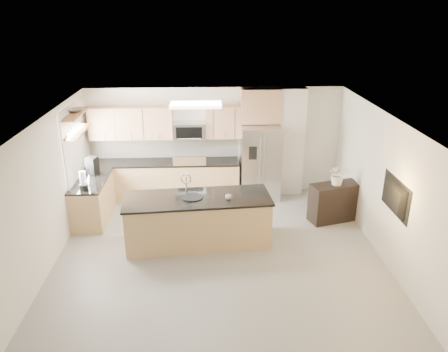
{
  "coord_description": "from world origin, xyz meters",
  "views": [
    {
      "loc": [
        -0.21,
        -6.82,
        4.41
      ],
      "look_at": [
        0.14,
        1.3,
        1.18
      ],
      "focal_mm": 35.0,
      "sensor_mm": 36.0,
      "label": 1
    }
  ],
  "objects_px": {
    "cup": "(228,197)",
    "television": "(391,197)",
    "island": "(198,220)",
    "kettle": "(90,179)",
    "platter": "(192,197)",
    "flower_vase": "(339,169)",
    "credenza": "(334,202)",
    "blender": "(83,182)",
    "range": "(191,179)",
    "microwave": "(189,131)",
    "bowl": "(76,110)",
    "refrigerator": "(260,162)",
    "coffee_maker": "(92,166)"
  },
  "relations": [
    {
      "from": "platter",
      "to": "island",
      "type": "bearing_deg",
      "value": 3.09
    },
    {
      "from": "island",
      "to": "coffee_maker",
      "type": "bearing_deg",
      "value": 143.29
    },
    {
      "from": "range",
      "to": "island",
      "type": "xyz_separation_m",
      "value": [
        0.2,
        -2.17,
        0.01
      ]
    },
    {
      "from": "microwave",
      "to": "flower_vase",
      "type": "relative_size",
      "value": 1.09
    },
    {
      "from": "credenza",
      "to": "island",
      "type": "bearing_deg",
      "value": 179.8
    },
    {
      "from": "island",
      "to": "bowl",
      "type": "bearing_deg",
      "value": 147.71
    },
    {
      "from": "refrigerator",
      "to": "bowl",
      "type": "distance_m",
      "value": 4.27
    },
    {
      "from": "platter",
      "to": "flower_vase",
      "type": "xyz_separation_m",
      "value": [
        3.04,
        0.82,
        0.21
      ]
    },
    {
      "from": "range",
      "to": "television",
      "type": "xyz_separation_m",
      "value": [
        3.51,
        -3.12,
        0.88
      ]
    },
    {
      "from": "range",
      "to": "microwave",
      "type": "relative_size",
      "value": 1.5
    },
    {
      "from": "coffee_maker",
      "to": "flower_vase",
      "type": "xyz_separation_m",
      "value": [
        5.24,
        -0.62,
        0.08
      ]
    },
    {
      "from": "bowl",
      "to": "microwave",
      "type": "bearing_deg",
      "value": 24.29
    },
    {
      "from": "blender",
      "to": "bowl",
      "type": "distance_m",
      "value": 1.48
    },
    {
      "from": "kettle",
      "to": "television",
      "type": "height_order",
      "value": "television"
    },
    {
      "from": "blender",
      "to": "platter",
      "type": "bearing_deg",
      "value": -14.96
    },
    {
      "from": "microwave",
      "to": "coffee_maker",
      "type": "distance_m",
      "value": 2.33
    },
    {
      "from": "microwave",
      "to": "platter",
      "type": "bearing_deg",
      "value": -87.3
    },
    {
      "from": "coffee_maker",
      "to": "flower_vase",
      "type": "bearing_deg",
      "value": -6.79
    },
    {
      "from": "kettle",
      "to": "flower_vase",
      "type": "height_order",
      "value": "flower_vase"
    },
    {
      "from": "bowl",
      "to": "television",
      "type": "relative_size",
      "value": 0.35
    },
    {
      "from": "island",
      "to": "kettle",
      "type": "relative_size",
      "value": 11.65
    },
    {
      "from": "coffee_maker",
      "to": "flower_vase",
      "type": "distance_m",
      "value": 5.28
    },
    {
      "from": "cup",
      "to": "bowl",
      "type": "distance_m",
      "value": 3.61
    },
    {
      "from": "credenza",
      "to": "blender",
      "type": "xyz_separation_m",
      "value": [
        -5.2,
        -0.25,
        0.67
      ]
    },
    {
      "from": "island",
      "to": "platter",
      "type": "bearing_deg",
      "value": 178.37
    },
    {
      "from": "kettle",
      "to": "television",
      "type": "relative_size",
      "value": 0.23
    },
    {
      "from": "refrigerator",
      "to": "bowl",
      "type": "xyz_separation_m",
      "value": [
        -3.91,
        -0.85,
        1.49
      ]
    },
    {
      "from": "credenza",
      "to": "kettle",
      "type": "bearing_deg",
      "value": 163.43
    },
    {
      "from": "flower_vase",
      "to": "television",
      "type": "relative_size",
      "value": 0.65
    },
    {
      "from": "microwave",
      "to": "television",
      "type": "height_order",
      "value": "microwave"
    },
    {
      "from": "range",
      "to": "platter",
      "type": "bearing_deg",
      "value": -87.15
    },
    {
      "from": "coffee_maker",
      "to": "television",
      "type": "relative_size",
      "value": 0.36
    },
    {
      "from": "platter",
      "to": "bowl",
      "type": "distance_m",
      "value": 3.03
    },
    {
      "from": "platter",
      "to": "flower_vase",
      "type": "height_order",
      "value": "flower_vase"
    },
    {
      "from": "bowl",
      "to": "cup",
      "type": "bearing_deg",
      "value": -24.51
    },
    {
      "from": "microwave",
      "to": "platter",
      "type": "distance_m",
      "value": 2.4
    },
    {
      "from": "island",
      "to": "bowl",
      "type": "distance_m",
      "value": 3.36
    },
    {
      "from": "coffee_maker",
      "to": "microwave",
      "type": "bearing_deg",
      "value": 22.35
    },
    {
      "from": "cup",
      "to": "platter",
      "type": "xyz_separation_m",
      "value": [
        -0.68,
        0.1,
        -0.03
      ]
    },
    {
      "from": "cup",
      "to": "blender",
      "type": "relative_size",
      "value": 0.29
    },
    {
      "from": "credenza",
      "to": "flower_vase",
      "type": "height_order",
      "value": "flower_vase"
    },
    {
      "from": "flower_vase",
      "to": "island",
      "type": "bearing_deg",
      "value": -164.58
    },
    {
      "from": "flower_vase",
      "to": "blender",
      "type": "bearing_deg",
      "value": -177.44
    },
    {
      "from": "cup",
      "to": "kettle",
      "type": "distance_m",
      "value": 2.98
    },
    {
      "from": "island",
      "to": "flower_vase",
      "type": "xyz_separation_m",
      "value": [
        2.94,
        0.81,
        0.7
      ]
    },
    {
      "from": "refrigerator",
      "to": "microwave",
      "type": "bearing_deg",
      "value": 174.14
    },
    {
      "from": "cup",
      "to": "television",
      "type": "distance_m",
      "value": 2.87
    },
    {
      "from": "bowl",
      "to": "flower_vase",
      "type": "bearing_deg",
      "value": -4.97
    },
    {
      "from": "platter",
      "to": "blender",
      "type": "distance_m",
      "value": 2.26
    },
    {
      "from": "range",
      "to": "microwave",
      "type": "height_order",
      "value": "microwave"
    }
  ]
}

